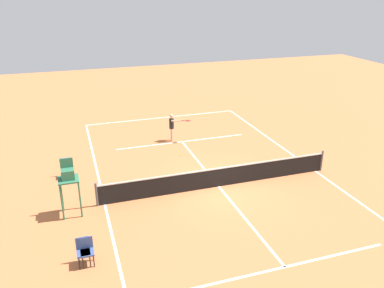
% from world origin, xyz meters
% --- Properties ---
extents(ground_plane, '(60.00, 60.00, 0.00)m').
position_xyz_m(ground_plane, '(0.00, 0.00, 0.00)').
color(ground_plane, '#C66B3D').
extents(court_lines, '(10.58, 21.68, 0.01)m').
position_xyz_m(court_lines, '(0.00, 0.00, 0.00)').
color(court_lines, white).
rests_on(court_lines, ground).
extents(tennis_net, '(11.18, 0.10, 1.07)m').
position_xyz_m(tennis_net, '(0.00, 0.00, 0.50)').
color(tennis_net, '#4C4C51').
rests_on(tennis_net, ground).
extents(player_serving, '(1.20, 0.86, 1.67)m').
position_xyz_m(player_serving, '(0.48, -6.28, 0.99)').
color(player_serving, '#D8A884').
rests_on(player_serving, ground).
extents(tennis_ball, '(0.07, 0.07, 0.07)m').
position_xyz_m(tennis_ball, '(0.67, -3.99, 0.03)').
color(tennis_ball, '#CCE033').
rests_on(tennis_ball, ground).
extents(umpire_chair, '(0.80, 0.80, 2.41)m').
position_xyz_m(umpire_chair, '(6.56, 0.30, 1.61)').
color(umpire_chair, '#2D6B4C').
rests_on(umpire_chair, ground).
extents(courtside_chair_near, '(0.44, 0.46, 0.95)m').
position_xyz_m(courtside_chair_near, '(6.32, 3.66, 0.53)').
color(courtside_chair_near, '#262626').
rests_on(courtside_chair_near, ground).
extents(courtside_chair_mid, '(0.44, 0.46, 0.95)m').
position_xyz_m(courtside_chair_mid, '(6.70, -3.26, 0.53)').
color(courtside_chair_mid, '#262626').
rests_on(courtside_chair_mid, ground).
extents(courtside_chair_far, '(0.44, 0.46, 0.95)m').
position_xyz_m(courtside_chair_far, '(6.20, 3.69, 0.53)').
color(courtside_chair_far, '#262626').
rests_on(courtside_chair_far, ground).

